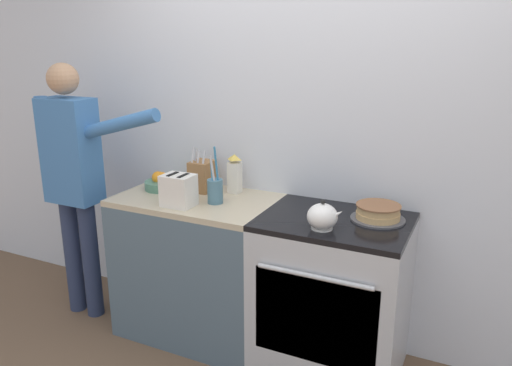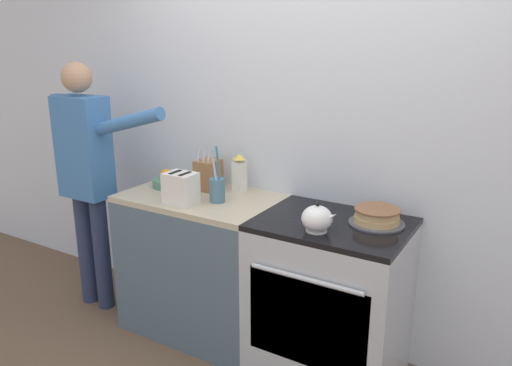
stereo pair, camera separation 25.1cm
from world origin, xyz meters
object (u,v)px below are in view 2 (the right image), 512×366
object	(u,v)px
toaster	(181,188)
milk_carton	(239,174)
knife_block	(208,174)
stove_range	(329,299)
layer_cake	(377,217)
utensil_crock	(217,189)
person_baker	(86,167)
tea_kettle	(317,219)
fruit_bowl	(169,181)

from	to	relation	value
toaster	milk_carton	xyz separation A→B (m)	(0.17, 0.36, 0.02)
knife_block	milk_carton	distance (m)	0.21
stove_range	milk_carton	size ratio (longest dim) A/B	3.69
stove_range	milk_carton	world-z (taller)	milk_carton
layer_cake	utensil_crock	xyz separation A→B (m)	(-0.91, -0.12, 0.04)
knife_block	person_baker	xyz separation A→B (m)	(-0.78, -0.28, 0.01)
layer_cake	person_baker	world-z (taller)	person_baker
toaster	milk_carton	size ratio (longest dim) A/B	0.79
milk_carton	person_baker	xyz separation A→B (m)	(-0.99, -0.33, -0.01)
layer_cake	tea_kettle	world-z (taller)	tea_kettle
knife_block	fruit_bowl	bearing A→B (deg)	-162.26
layer_cake	person_baker	xyz separation A→B (m)	(-1.89, -0.23, 0.07)
stove_range	layer_cake	distance (m)	0.54
layer_cake	tea_kettle	bearing A→B (deg)	-132.17
fruit_bowl	toaster	xyz separation A→B (m)	(0.28, -0.23, 0.05)
fruit_bowl	person_baker	xyz separation A→B (m)	(-0.53, -0.20, 0.07)
layer_cake	toaster	bearing A→B (deg)	-166.65
toaster	milk_carton	bearing A→B (deg)	64.23
stove_range	toaster	size ratio (longest dim) A/B	4.68
stove_range	milk_carton	distance (m)	0.92
tea_kettle	utensil_crock	world-z (taller)	utensil_crock
stove_range	knife_block	bearing A→B (deg)	171.22
fruit_bowl	person_baker	distance (m)	0.57
knife_block	toaster	distance (m)	0.31
layer_cake	toaster	world-z (taller)	toaster
knife_block	milk_carton	xyz separation A→B (m)	(0.20, 0.05, 0.02)
milk_carton	knife_block	bearing A→B (deg)	-166.61
layer_cake	fruit_bowl	xyz separation A→B (m)	(-1.36, -0.03, -0.00)
layer_cake	utensil_crock	distance (m)	0.92
toaster	tea_kettle	bearing A→B (deg)	0.56
stove_range	tea_kettle	world-z (taller)	tea_kettle
knife_block	fruit_bowl	world-z (taller)	knife_block
tea_kettle	toaster	xyz separation A→B (m)	(-0.85, -0.01, 0.03)
utensil_crock	fruit_bowl	size ratio (longest dim) A/B	1.53
stove_range	fruit_bowl	bearing A→B (deg)	177.10
stove_range	utensil_crock	distance (m)	0.88
tea_kettle	utensil_crock	xyz separation A→B (m)	(-0.69, 0.12, 0.01)
layer_cake	person_baker	bearing A→B (deg)	-173.06
tea_kettle	person_baker	distance (m)	1.66
stove_range	tea_kettle	xyz separation A→B (m)	(-0.02, -0.16, 0.51)
tea_kettle	person_baker	size ratio (longest dim) A/B	0.11
knife_block	person_baker	distance (m)	0.83
layer_cake	knife_block	xyz separation A→B (m)	(-1.10, 0.05, 0.06)
knife_block	utensil_crock	distance (m)	0.26
tea_kettle	fruit_bowl	size ratio (longest dim) A/B	0.85
utensil_crock	person_baker	distance (m)	0.98
layer_cake	milk_carton	bearing A→B (deg)	173.64
milk_carton	tea_kettle	bearing A→B (deg)	-27.07
milk_carton	stove_range	bearing A→B (deg)	-15.02
milk_carton	utensil_crock	bearing A→B (deg)	-92.35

